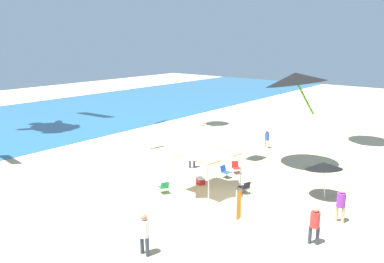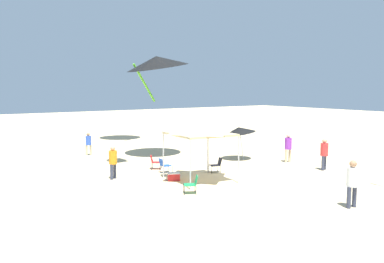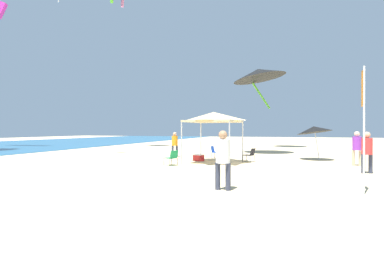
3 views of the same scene
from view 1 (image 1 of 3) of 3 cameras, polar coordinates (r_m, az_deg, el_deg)
name	(u,v)px [view 1 (image 1 of 3)]	position (r m, az deg, el deg)	size (l,w,h in m)	color
ground	(254,204)	(22.54, 9.16, -10.52)	(120.00, 120.00, 0.10)	#D6BC8C
canopy_tent	(208,150)	(22.91, 2.40, -2.77)	(3.22, 3.07, 2.96)	#B7B7BC
beach_umbrella	(323,166)	(23.56, 18.94, -4.83)	(2.17, 2.16, 2.37)	silver
folding_chair_right_of_tent	(164,186)	(23.32, -4.17, -8.13)	(0.75, 0.80, 0.82)	black
folding_chair_near_cooler	(225,171)	(25.96, 4.92, -5.84)	(0.59, 0.68, 0.82)	black
folding_chair_facing_ocean	(245,186)	(23.46, 7.89, -8.09)	(0.70, 0.77, 0.82)	black
folding_chair_left_of_tent	(236,167)	(26.88, 6.54, -5.19)	(0.78, 0.81, 0.82)	black
cooler_box	(200,181)	(24.90, 1.26, -7.33)	(0.64, 0.73, 0.40)	red
banner_flag	(236,229)	(14.63, 6.60, -14.16)	(0.36, 0.06, 3.84)	silver
person_by_tent	(267,137)	(33.18, 11.07, -0.88)	(0.38, 0.42, 1.59)	#C6B28C
person_beachcomber	(341,202)	(21.05, 21.25, -9.77)	(0.44, 0.49, 1.84)	#C6B28C
person_watching_sky	(315,222)	(18.57, 17.78, -12.68)	(0.44, 0.47, 1.84)	#33384C
person_kite_handler	(192,154)	(27.59, 0.00, -3.39)	(0.42, 0.42, 1.75)	#33384C
person_near_umbrella	(144,231)	(17.02, -7.12, -14.46)	(0.45, 0.51, 1.91)	#33384C
kite_delta_black	(296,78)	(27.75, 15.15, 7.63)	(4.36, 4.42, 3.47)	black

